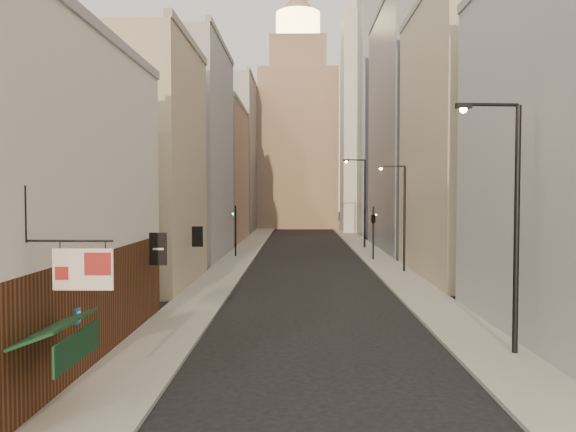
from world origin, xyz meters
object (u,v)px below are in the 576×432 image
(streetlamp_mid, at_px, (402,212))
(traffic_light_right, at_px, (373,218))
(white_tower, at_px, (367,115))
(clock_tower, at_px, (298,131))
(streetlamp_near, at_px, (511,213))
(streetlamp_far, at_px, (363,198))
(traffic_light_left, at_px, (235,220))

(streetlamp_mid, distance_m, traffic_light_right, 8.01)
(streetlamp_mid, bearing_deg, traffic_light_right, 106.48)
(white_tower, bearing_deg, clock_tower, 128.16)
(streetlamp_near, bearing_deg, clock_tower, 90.55)
(clock_tower, xyz_separation_m, streetlamp_far, (7.25, -41.26, -11.97))
(streetlamp_mid, xyz_separation_m, streetlamp_far, (-0.87, 18.89, 0.92))
(clock_tower, xyz_separation_m, white_tower, (11.00, -14.00, 0.97))
(clock_tower, relative_size, streetlamp_near, 4.74)
(clock_tower, bearing_deg, traffic_light_right, -82.38)
(streetlamp_far, bearing_deg, clock_tower, 85.37)
(traffic_light_right, bearing_deg, clock_tower, -59.22)
(clock_tower, xyz_separation_m, streetlamp_mid, (8.11, -60.15, -12.89))
(streetlamp_mid, xyz_separation_m, traffic_light_left, (-14.00, 10.04, -1.12))
(streetlamp_near, xyz_separation_m, streetlamp_mid, (0.06, 22.36, -0.67))
(traffic_light_left, relative_size, traffic_light_right, 1.00)
(streetlamp_near, xyz_separation_m, traffic_light_right, (-1.07, 30.25, -1.47))
(streetlamp_near, bearing_deg, streetlamp_mid, 84.82)
(streetlamp_mid, bearing_deg, white_tower, 94.79)
(white_tower, bearing_deg, streetlamp_far, -97.83)
(streetlamp_near, bearing_deg, traffic_light_left, 108.25)
(streetlamp_far, relative_size, traffic_light_left, 1.98)
(clock_tower, relative_size, streetlamp_far, 4.53)
(streetlamp_far, bearing_deg, traffic_light_left, -160.64)
(streetlamp_near, bearing_deg, streetlamp_far, 86.09)
(streetlamp_mid, bearing_deg, clock_tower, 106.05)
(traffic_light_right, bearing_deg, streetlamp_near, 115.19)
(streetlamp_near, distance_m, streetlamp_mid, 22.37)
(clock_tower, distance_m, streetlamp_near, 83.80)
(white_tower, relative_size, streetlamp_mid, 5.00)
(streetlamp_far, bearing_deg, white_tower, 67.57)
(clock_tower, bearing_deg, streetlamp_mid, -82.32)
(streetlamp_far, height_order, traffic_light_left, streetlamp_far)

